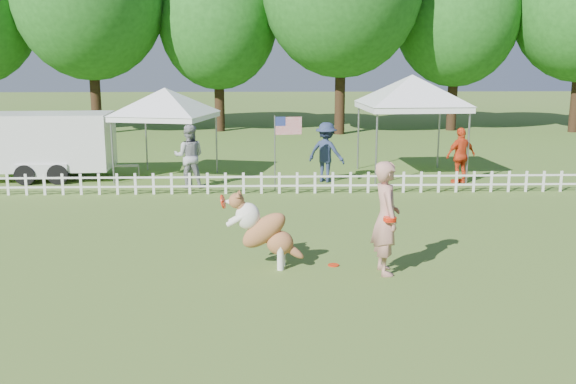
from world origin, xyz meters
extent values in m
plane|color=#426A21|center=(0.00, 0.00, 0.00)|extent=(120.00, 120.00, 0.00)
imported|color=tan|center=(1.48, 0.21, 1.00)|extent=(0.54, 0.77, 2.01)
cylinder|color=red|center=(0.62, 0.63, 0.01)|extent=(0.26, 0.26, 0.02)
imported|color=#98999D|center=(-2.85, 7.96, 0.92)|extent=(0.90, 0.70, 1.84)
imported|color=#242F4E|center=(1.22, 8.71, 0.91)|extent=(1.35, 1.18, 1.82)
imported|color=red|center=(5.24, 8.32, 0.84)|extent=(1.07, 0.72, 1.69)
camera|label=1|loc=(-0.58, -10.58, 3.76)|focal=40.00mm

